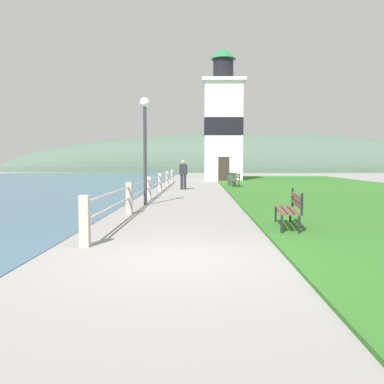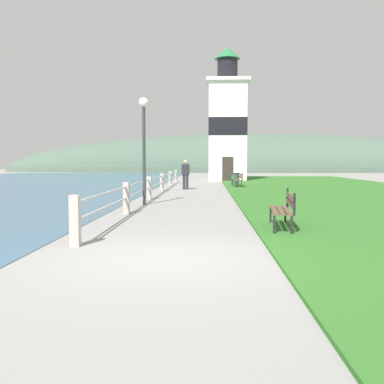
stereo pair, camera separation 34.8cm
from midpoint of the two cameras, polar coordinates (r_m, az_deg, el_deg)
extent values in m
plane|color=gray|center=(7.18, -3.74, -8.92)|extent=(160.00, 160.00, 0.00)
cube|color=#2D6623|center=(23.72, 18.90, 0.03)|extent=(12.00, 46.64, 0.06)
cube|color=#A8A399|center=(8.39, -15.28, -3.76)|extent=(0.18, 0.18, 0.98)
cube|color=#A8A399|center=(13.32, -9.13, -0.81)|extent=(0.18, 0.18, 0.98)
cube|color=#A8A399|center=(18.33, -6.32, 0.54)|extent=(0.18, 0.18, 0.98)
cube|color=#A8A399|center=(23.38, -4.72, 1.31)|extent=(0.18, 0.18, 0.98)
cube|color=#A8A399|center=(28.44, -3.69, 1.81)|extent=(0.18, 0.18, 0.98)
cube|color=#A8A399|center=(33.50, -2.97, 2.16)|extent=(0.18, 0.18, 0.98)
cylinder|color=#B2B2B7|center=(20.84, -5.43, 1.92)|extent=(0.06, 25.43, 0.06)
cylinder|color=#B2B2B7|center=(20.85, -5.43, 0.98)|extent=(0.06, 25.43, 0.06)
cube|color=brown|center=(10.31, 10.74, -2.36)|extent=(0.29, 1.79, 0.04)
cube|color=brown|center=(10.32, 11.55, -2.37)|extent=(0.29, 1.79, 0.04)
cube|color=brown|center=(10.33, 12.36, -2.37)|extent=(0.29, 1.79, 0.04)
cube|color=brown|center=(10.31, 12.87, -0.62)|extent=(0.23, 1.79, 0.11)
cube|color=brown|center=(10.32, 12.86, -1.49)|extent=(0.23, 1.79, 0.11)
cube|color=black|center=(9.47, 10.85, -4.42)|extent=(0.05, 0.05, 0.45)
cube|color=black|center=(11.20, 10.21, -3.11)|extent=(0.05, 0.05, 0.45)
cube|color=black|center=(9.51, 13.08, -4.43)|extent=(0.05, 0.05, 0.45)
cube|color=black|center=(11.22, 12.10, -3.12)|extent=(0.05, 0.05, 0.45)
cube|color=black|center=(9.46, 13.43, -1.61)|extent=(0.05, 0.05, 0.49)
cube|color=black|center=(11.18, 12.39, -0.73)|extent=(0.05, 0.05, 0.49)
cube|color=brown|center=(27.00, 4.95, 1.64)|extent=(0.18, 1.94, 0.04)
cube|color=brown|center=(27.02, 5.26, 1.64)|extent=(0.18, 1.94, 0.04)
cube|color=brown|center=(27.03, 5.57, 1.64)|extent=(0.18, 1.94, 0.04)
cube|color=brown|center=(27.03, 5.76, 2.31)|extent=(0.12, 1.93, 0.11)
cube|color=brown|center=(27.04, 5.75, 1.98)|extent=(0.12, 1.93, 0.11)
cube|color=black|center=(26.07, 5.07, 1.01)|extent=(0.05, 0.05, 0.45)
cube|color=black|center=(27.94, 4.67, 1.22)|extent=(0.05, 0.05, 0.45)
cube|color=black|center=(26.11, 5.88, 1.01)|extent=(0.05, 0.05, 0.45)
cube|color=black|center=(27.98, 5.42, 1.22)|extent=(0.05, 0.05, 0.45)
cube|color=black|center=(26.10, 5.99, 2.04)|extent=(0.05, 0.05, 0.49)
cube|color=black|center=(27.97, 5.53, 2.18)|extent=(0.05, 0.05, 0.49)
cube|color=white|center=(36.52, 3.87, 7.93)|extent=(3.11, 3.11, 8.14)
cube|color=black|center=(36.55, 3.87, 8.56)|extent=(3.15, 3.15, 1.46)
cube|color=white|center=(37.04, 3.90, 14.41)|extent=(3.57, 3.57, 0.25)
cylinder|color=black|center=(37.23, 3.91, 15.93)|extent=(1.71, 1.71, 1.75)
cone|color=#23703D|center=(37.53, 3.92, 17.96)|extent=(2.14, 2.14, 0.96)
cube|color=#332823|center=(34.87, 3.97, 3.06)|extent=(0.90, 0.06, 2.00)
cylinder|color=#28282D|center=(24.77, -1.78, 1.31)|extent=(0.16, 0.16, 0.83)
cylinder|color=#28282D|center=(24.73, -1.36, 1.31)|extent=(0.16, 0.16, 0.83)
cube|color=#232328|center=(24.73, -1.57, 3.00)|extent=(0.45, 0.29, 0.63)
sphere|color=tan|center=(24.72, -1.58, 4.04)|extent=(0.23, 0.23, 0.23)
cylinder|color=#2D5138|center=(28.94, 4.96, 1.66)|extent=(0.50, 0.50, 0.80)
cylinder|color=black|center=(28.93, 4.97, 2.50)|extent=(0.54, 0.54, 0.04)
cylinder|color=#333338|center=(15.97, -6.90, 4.72)|extent=(0.12, 0.12, 3.60)
sphere|color=white|center=(16.11, -6.96, 11.78)|extent=(0.36, 0.36, 0.36)
ellipsoid|color=#475B4C|center=(68.49, 7.27, 2.70)|extent=(80.00, 16.00, 12.00)
camera|label=1|loc=(0.17, -90.55, -0.04)|focal=40.00mm
camera|label=2|loc=(0.17, 89.45, 0.04)|focal=40.00mm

